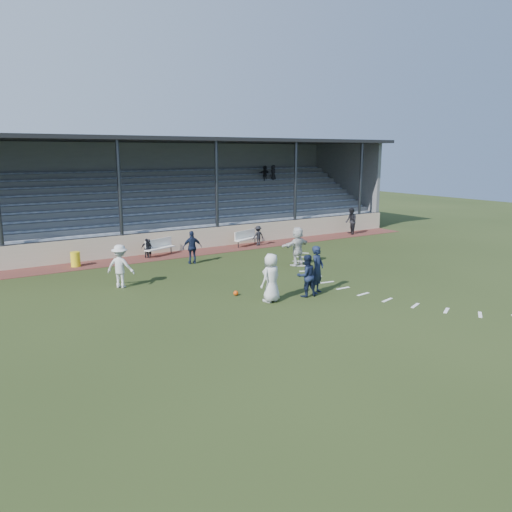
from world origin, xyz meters
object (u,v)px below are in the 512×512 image
Objects in this scene: football at (236,293)px; official at (351,221)px; bench_left at (159,246)px; player_navy_lead at (317,270)px; player_white_lead at (271,278)px; bench_right at (246,237)px; trash_bin at (75,259)px.

official reaches higher than football.
bench_left is at bearing 87.47° from football.
player_navy_lead reaches higher than football.
player_white_lead is 17.39m from official.
football is (-6.12, -9.24, -0.48)m from bench_right.
player_white_lead reaches higher than trash_bin.
trash_bin is 18.94m from official.
bench_right is (5.71, 0.00, 0.00)m from bench_left.
bench_left is 1.00× the size of bench_right.
player_navy_lead reaches higher than bench_left.
bench_right is 1.05× the size of player_white_lead.
trash_bin is at bearing -80.66° from player_white_lead.
bench_left is 14.29m from official.
trash_bin is at bearing -67.17° from official.
player_navy_lead reaches higher than trash_bin.
player_navy_lead is at bearing 163.66° from player_white_lead.
football is at bearing -79.02° from player_white_lead.
football is at bearing -114.75° from bench_left.
bench_right is at bearing -69.24° from official.
player_white_lead reaches higher than football.
bench_left is 4.67m from trash_bin.
official is (14.28, -0.30, 0.37)m from bench_left.
player_navy_lead is at bearing -25.26° from football.
trash_bin is 0.38× the size of player_navy_lead.
bench_left is 5.71m from bench_right.
football is 1.84m from player_white_lead.
football is 17.22m from official.
bench_left is 9.66× the size of football.
bench_left is at bearing 76.10° from player_navy_lead.
player_white_lead is at bearing -30.56° from official.
bench_left reaches higher than football.
bench_left is 1.05× the size of player_white_lead.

